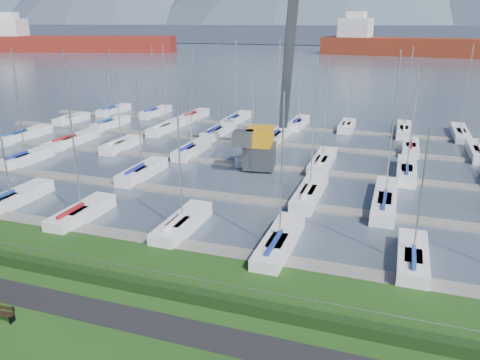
% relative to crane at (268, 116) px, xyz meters
% --- Properties ---
extents(path, '(160.00, 2.00, 0.04)m').
position_rel_crane_xyz_m(path, '(1.87, -29.51, -5.32)').
color(path, black).
rests_on(path, grass).
extents(water, '(800.00, 540.00, 0.20)m').
position_rel_crane_xyz_m(water, '(1.87, 233.49, -5.73)').
color(water, '#435062').
extents(hedge, '(80.00, 0.70, 0.70)m').
position_rel_crane_xyz_m(hedge, '(1.87, -26.91, -4.98)').
color(hedge, black).
rests_on(hedge, grass).
extents(fence, '(80.00, 0.04, 0.04)m').
position_rel_crane_xyz_m(fence, '(1.87, -26.51, -4.13)').
color(fence, gray).
rests_on(fence, grass).
extents(foothill, '(900.00, 80.00, 12.00)m').
position_rel_crane_xyz_m(foothill, '(1.87, 303.49, 0.67)').
color(foothill, '#3B4357').
rests_on(foothill, water).
extents(docks, '(90.00, 41.60, 0.25)m').
position_rel_crane_xyz_m(docks, '(1.87, -0.51, -5.55)').
color(docks, slate).
rests_on(docks, water).
extents(crane, '(6.42, 13.21, 22.35)m').
position_rel_crane_xyz_m(crane, '(0.00, 0.00, 0.00)').
color(crane, '#505357').
rests_on(crane, water).
extents(cargo_ship_west, '(100.00, 45.35, 21.50)m').
position_rel_crane_xyz_m(cargo_ship_west, '(-150.85, 160.19, -1.78)').
color(cargo_ship_west, maroon).
rests_on(cargo_ship_west, water).
extents(cargo_ship_mid, '(96.61, 29.39, 21.50)m').
position_rel_crane_xyz_m(cargo_ship_mid, '(18.22, 186.37, -1.75)').
color(cargo_ship_mid, maroon).
rests_on(cargo_ship_mid, water).
extents(sailboat_fleet, '(75.80, 49.80, 13.40)m').
position_rel_crane_xyz_m(sailboat_fleet, '(0.45, 2.95, 0.06)').
color(sailboat_fleet, '#A41517').
rests_on(sailboat_fleet, water).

